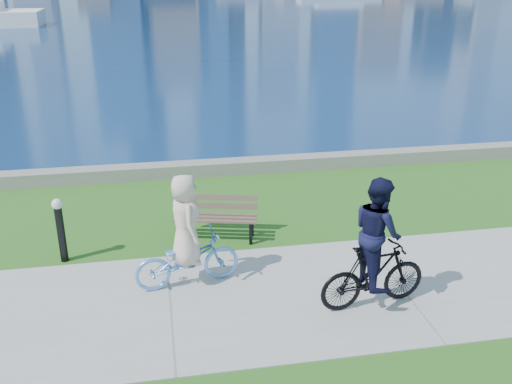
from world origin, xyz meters
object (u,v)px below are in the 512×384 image
cyclist_woman (186,245)px  cyclist_man (375,254)px  park_bench (216,214)px  bollard_lamp (60,226)px

cyclist_woman → cyclist_man: cyclist_man is taller
park_bench → cyclist_woman: cyclist_woman is taller
bollard_lamp → park_bench: bearing=9.2°
park_bench → bollard_lamp: 3.02m
park_bench → cyclist_man: bearing=-39.2°
cyclist_woman → cyclist_man: bearing=-122.7°
park_bench → cyclist_man: 3.74m
park_bench → cyclist_woman: 1.93m
bollard_lamp → cyclist_woman: size_ratio=0.62×
cyclist_man → park_bench: bearing=29.4°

